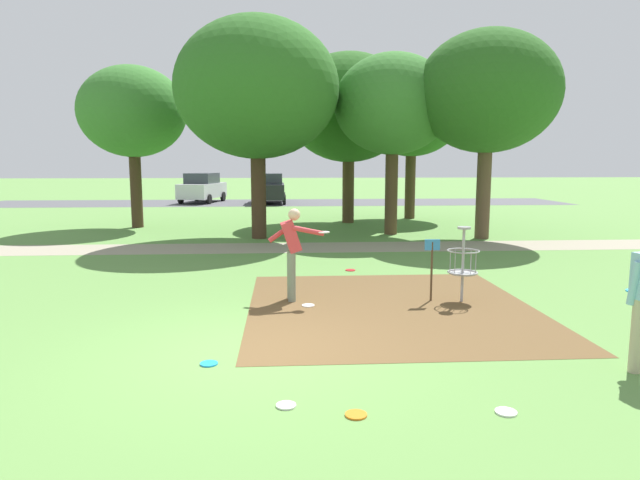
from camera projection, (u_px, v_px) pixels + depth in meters
ground_plane at (252, 353)px, 7.46m from camera, size 160.00×160.00×0.00m
dirt_tee_pad at (391, 307)px, 9.80m from camera, size 5.00×5.48×0.01m
disc_golf_basket at (460, 261)px, 10.08m from camera, size 0.98×0.58×1.39m
player_throwing at (292, 248)px, 10.15m from camera, size 1.13×0.44×1.71m
frisbee_by_tee at (356, 415)px, 5.61m from camera, size 0.23×0.23×0.02m
frisbee_mid_grass at (506, 412)px, 5.67m from camera, size 0.22×0.22×0.02m
frisbee_far_left at (350, 270)px, 13.07m from camera, size 0.23×0.23×0.02m
frisbee_far_right at (209, 364)px, 7.03m from camera, size 0.22×0.22×0.02m
frisbee_scattered_a at (308, 305)px, 9.87m from camera, size 0.23×0.23×0.02m
frisbee_scattered_b at (286, 405)px, 5.83m from camera, size 0.21×0.21×0.02m
tree_near_left at (133, 112)px, 21.04m from camera, size 4.05×4.05×6.16m
tree_near_right at (488, 92)px, 17.86m from camera, size 4.63×4.63×6.76m
tree_mid_left at (393, 105)px, 19.00m from camera, size 4.06×4.06×6.24m
tree_mid_center at (349, 108)px, 22.70m from camera, size 5.22×5.22×6.96m
tree_mid_right at (412, 113)px, 24.40m from camera, size 4.49×4.49×6.59m
tree_far_left at (257, 89)px, 17.91m from camera, size 5.35×5.35×7.18m
parking_lot_strip at (277, 203)px, 34.64m from camera, size 36.00×6.00×0.01m
parked_car_leftmost at (202, 188)px, 34.67m from camera, size 2.67×4.49×1.84m
parked_car_center_left at (269, 188)px, 34.00m from camera, size 2.02×4.22×1.84m
gravel_path at (270, 248)px, 16.51m from camera, size 40.00×1.97×0.00m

